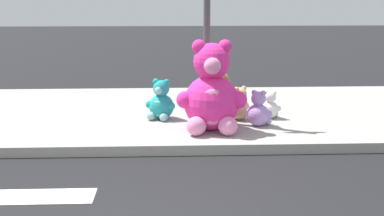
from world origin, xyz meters
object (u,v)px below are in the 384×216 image
(plush_brown, at_px, (221,95))
(plush_white, at_px, (270,107))
(sign_pole, at_px, (207,17))
(plush_teal, at_px, (161,103))
(plush_pink_large, at_px, (212,95))
(plush_tan, at_px, (239,106))
(plush_lavender, at_px, (259,111))

(plush_brown, xyz_separation_m, plush_white, (0.76, -0.65, -0.09))
(sign_pole, xyz_separation_m, plush_teal, (-0.75, 0.17, -1.43))
(plush_pink_large, relative_size, plush_brown, 2.01)
(plush_tan, bearing_deg, plush_lavender, -58.06)
(plush_tan, bearing_deg, plush_teal, 175.62)
(sign_pole, xyz_separation_m, plush_brown, (0.33, 0.80, -1.42))
(sign_pole, relative_size, plush_tan, 5.66)
(sign_pole, xyz_separation_m, plush_tan, (0.55, 0.07, -1.47))
(plush_teal, distance_m, plush_white, 1.84)
(plush_pink_large, bearing_deg, plush_white, 35.29)
(plush_white, bearing_deg, plush_lavender, -119.30)
(sign_pole, xyz_separation_m, plush_pink_large, (0.04, -0.59, -1.14))
(plush_pink_large, height_order, plush_white, plush_pink_large)
(plush_pink_large, height_order, plush_teal, plush_pink_large)
(sign_pole, height_order, plush_white, sign_pole)
(sign_pole, distance_m, plush_teal, 1.62)
(plush_lavender, bearing_deg, sign_pole, 157.04)
(plush_brown, bearing_deg, plush_pink_large, -101.66)
(plush_brown, height_order, plush_white, plush_brown)
(plush_tan, distance_m, plush_white, 0.54)
(plush_lavender, relative_size, plush_white, 1.22)
(plush_pink_large, xyz_separation_m, plush_teal, (-0.79, 0.76, -0.29))
(plush_white, bearing_deg, plush_tan, -171.20)
(plush_lavender, distance_m, plush_teal, 1.64)
(plush_pink_large, xyz_separation_m, plush_tan, (0.52, 0.66, -0.33))
(plush_pink_large, bearing_deg, plush_brown, 78.34)
(sign_pole, height_order, plush_tan, sign_pole)
(plush_brown, distance_m, plush_lavender, 1.24)
(plush_lavender, height_order, plush_white, plush_lavender)
(plush_pink_large, distance_m, plush_teal, 1.13)
(plush_pink_large, relative_size, plush_white, 2.92)
(plush_teal, relative_size, plush_white, 1.42)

